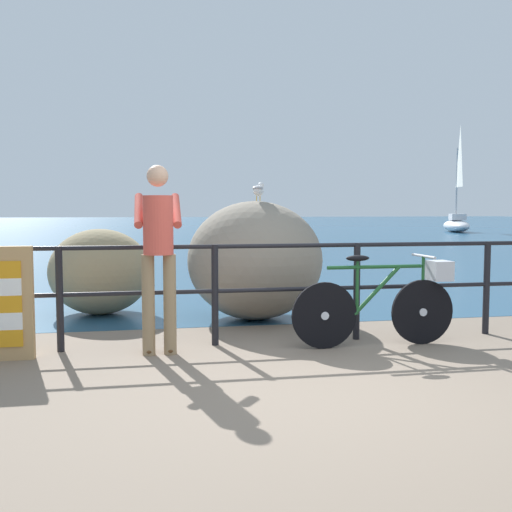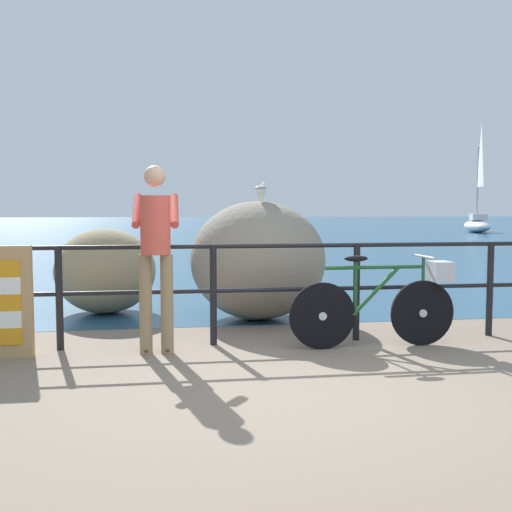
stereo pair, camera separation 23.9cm
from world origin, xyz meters
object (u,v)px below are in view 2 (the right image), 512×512
(bicycle, at_px, (387,301))
(person_at_railing, at_px, (156,250))
(seagull, at_px, (261,190))
(breakwater_boulder_left, at_px, (105,271))
(sailboat, at_px, (477,220))
(breakwater_boulder_main, at_px, (258,260))

(bicycle, height_order, person_at_railing, person_at_railing)
(person_at_railing, xyz_separation_m, seagull, (1.26, 1.59, 0.62))
(breakwater_boulder_left, distance_m, sailboat, 30.85)
(bicycle, xyz_separation_m, sailboat, (15.72, 26.99, 0.24))
(seagull, bearing_deg, bicycle, -119.67)
(breakwater_boulder_main, relative_size, breakwater_boulder_left, 1.29)
(seagull, height_order, sailboat, sailboat)
(breakwater_boulder_left, xyz_separation_m, sailboat, (18.68, 24.55, 0.15))
(breakwater_boulder_main, bearing_deg, sailboat, 56.45)
(seagull, bearing_deg, breakwater_boulder_main, 56.31)
(bicycle, relative_size, sailboat, 0.28)
(person_at_railing, distance_m, seagull, 2.12)
(breakwater_boulder_left, bearing_deg, bicycle, -39.39)
(person_at_railing, height_order, sailboat, sailboat)
(person_at_railing, bearing_deg, breakwater_boulder_left, 16.99)
(sailboat, bearing_deg, seagull, 165.56)
(breakwater_boulder_left, bearing_deg, seagull, -21.71)
(person_at_railing, xyz_separation_m, sailboat, (17.99, 26.92, -0.28))
(person_at_railing, relative_size, sailboat, 0.29)
(breakwater_boulder_main, relative_size, sailboat, 0.27)
(bicycle, xyz_separation_m, breakwater_boulder_left, (-2.96, 2.43, 0.09))
(breakwater_boulder_left, height_order, seagull, seagull)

